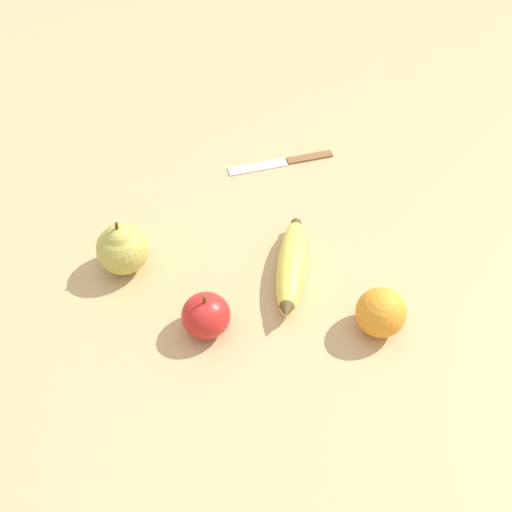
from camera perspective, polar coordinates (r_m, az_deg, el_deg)
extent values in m
plane|color=tan|center=(1.01, -1.37, 3.59)|extent=(3.00, 3.00, 0.00)
ellipsoid|color=#DBCC4C|center=(0.92, 3.39, -0.97)|extent=(0.19, 0.06, 0.04)
cone|color=brown|center=(0.86, 2.90, -5.25)|extent=(0.03, 0.03, 0.03)
sphere|color=brown|center=(0.98, 3.84, 3.14)|extent=(0.02, 0.02, 0.02)
sphere|color=orange|center=(0.87, 11.80, -5.28)|extent=(0.07, 0.07, 0.07)
sphere|color=#B7AD47|center=(0.94, -12.59, 0.63)|extent=(0.08, 0.08, 0.08)
sphere|color=#B7AD47|center=(0.92, -12.82, 1.52)|extent=(0.05, 0.05, 0.05)
cylinder|color=#4C3319|center=(0.90, -13.13, 2.74)|extent=(0.01, 0.01, 0.02)
ellipsoid|color=red|center=(0.85, -4.92, -5.63)|extent=(0.07, 0.07, 0.06)
cylinder|color=#4C3319|center=(0.82, -5.09, -4.15)|extent=(0.00, 0.00, 0.01)
cube|color=silver|center=(1.10, 0.24, 8.52)|extent=(0.07, 0.11, 0.00)
cube|color=brown|center=(1.13, 5.14, 9.43)|extent=(0.05, 0.08, 0.01)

